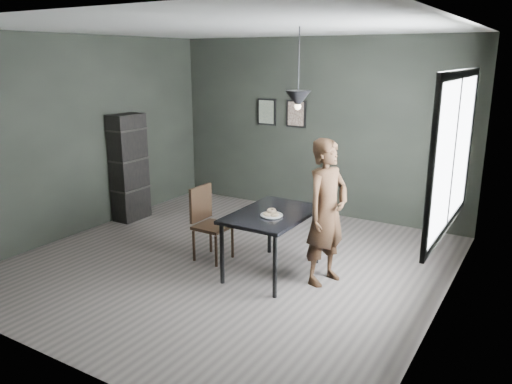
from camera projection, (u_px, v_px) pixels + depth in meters
The scene contains 13 objects.
ground at pixel (230, 262), 6.26m from camera, with size 5.00×5.00×0.00m, color #3C3634.
back_wall at pixel (316, 127), 7.96m from camera, with size 5.00×0.10×2.80m, color black.
ceiling at pixel (227, 28), 5.53m from camera, with size 5.00×5.00×0.02m.
window_assembly at pixel (454, 153), 4.77m from camera, with size 0.04×1.96×1.56m.
cafe_table at pixel (272, 219), 5.79m from camera, with size 0.80×1.20×0.75m.
white_plate at pixel (271, 216), 5.63m from camera, with size 0.23×0.23×0.01m, color white.
donut_pile at pixel (272, 213), 5.62m from camera, with size 0.18×0.18×0.08m.
woman at pixel (327, 212), 5.53m from camera, with size 0.60×0.40×1.65m, color black.
wood_chair at pixel (207, 218), 6.27m from camera, with size 0.41×0.41×0.94m.
shelf_unit at pixel (129, 168), 7.74m from camera, with size 0.31×0.55×1.65m, color black.
pendant_lamp at pixel (298, 99), 5.38m from camera, with size 0.28×0.28×0.86m.
framed_print_left at pixel (267, 112), 8.33m from camera, with size 0.34×0.04×0.44m.
framed_print_right at pixel (296, 114), 8.06m from camera, with size 0.34×0.04×0.44m.
Camera 1 is at (3.28, -4.81, 2.50)m, focal length 35.00 mm.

